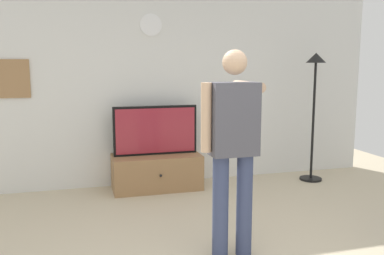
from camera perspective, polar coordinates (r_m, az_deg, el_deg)
name	(u,v)px	position (r m, az deg, el deg)	size (l,w,h in m)	color
back_wall	(162,88)	(5.85, -4.18, 5.43)	(6.40, 0.10, 2.70)	silver
tv_stand	(157,172)	(5.65, -4.93, -6.16)	(1.19, 0.58, 0.47)	#997047
television	(156,130)	(5.58, -5.09, -0.39)	(1.14, 0.07, 0.66)	black
wall_clock	(151,25)	(5.77, -5.74, 14.00)	(0.30, 0.30, 0.03)	white
framed_picture	(4,79)	(5.74, -24.69, 6.17)	(0.63, 0.04, 0.49)	#997047
floor_lamp	(315,90)	(6.14, 16.66, 5.00)	(0.32, 0.32, 1.85)	black
person_standing_nearer_lamp	(233,142)	(3.54, 5.72, -1.99)	(0.58, 0.78, 1.81)	#384266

